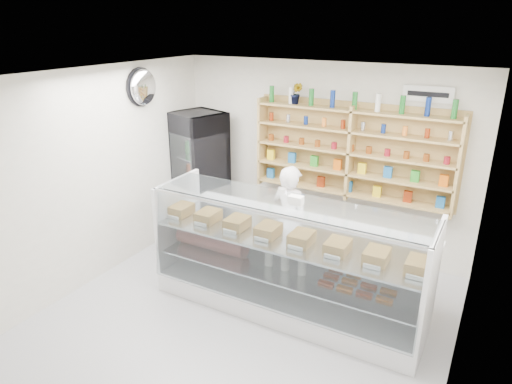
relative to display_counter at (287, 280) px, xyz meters
The scene contains 8 objects.
room 1.28m from the display_counter, 115.48° to the right, with size 5.00×5.00×5.00m.
display_counter is the anchor object (origin of this frame).
shop_worker 0.92m from the display_counter, 113.55° to the left, with size 0.57×0.37×1.56m, color white.
drinks_cooler 2.61m from the display_counter, 149.43° to the left, with size 0.90×0.89×2.00m.
wall_shelving 2.05m from the display_counter, 84.15° to the left, with size 2.84×0.28×1.33m.
potted_plant 2.65m from the display_counter, 112.68° to the left, with size 0.17×0.14×0.31m, color #1E6626.
security_mirror 3.29m from the display_counter, 168.60° to the left, with size 0.15×0.50×0.50m, color silver.
wall_sign 2.93m from the display_counter, 58.94° to the left, with size 0.62×0.03×0.20m, color white.
Camera 1 is at (2.32, -3.67, 3.32)m, focal length 32.00 mm.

